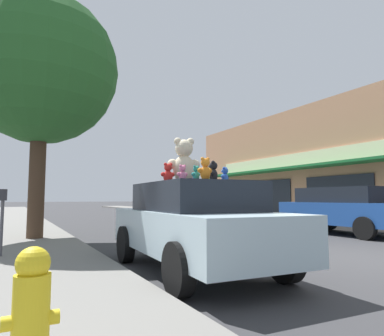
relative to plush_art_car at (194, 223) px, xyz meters
name	(u,v)px	position (x,y,z in m)	size (l,w,h in m)	color
ground_plane	(362,258)	(3.78, -0.49, -0.82)	(260.00, 260.00, 0.00)	#333335
sidewalk_near	(30,293)	(-2.59, -0.49, -0.74)	(2.79, 90.00, 0.17)	slate
plush_art_car	(194,223)	(0.00, 0.00, 0.00)	(2.09, 4.37, 1.53)	#ADC6D1
teddy_bear_giant	(184,161)	(-0.05, 0.30, 1.12)	(0.64, 0.44, 0.85)	beige
teddy_bear_black	(213,172)	(0.14, -0.41, 0.88)	(0.23, 0.25, 0.36)	black
teddy_bear_yellow	(211,176)	(0.65, 0.52, 0.87)	(0.25, 0.16, 0.34)	yellow
teddy_bear_orange	(205,169)	(-0.25, -0.82, 0.88)	(0.26, 0.16, 0.35)	orange
teddy_bear_red	(168,173)	(-0.39, 0.26, 0.88)	(0.26, 0.16, 0.36)	red
teddy_bear_brown	(189,178)	(0.13, 0.45, 0.82)	(0.15, 0.16, 0.23)	olive
teddy_bear_teal	(196,173)	(-0.30, -0.62, 0.83)	(0.18, 0.13, 0.24)	teal
teddy_bear_purple	(195,178)	(0.39, 0.71, 0.84)	(0.18, 0.19, 0.27)	purple
teddy_bear_blue	(225,175)	(0.65, 0.01, 0.86)	(0.23, 0.19, 0.31)	blue
teddy_bear_pink	(182,173)	(-0.42, -0.39, 0.84)	(0.20, 0.13, 0.27)	pink
parked_car_far_center	(344,209)	(7.56, 2.92, 0.07)	(1.99, 4.59, 1.64)	#1E4793
street_tree	(41,70)	(-2.23, 5.18, 4.14)	(4.33, 4.33, 6.99)	#473323
fire_hydrant	(31,311)	(-2.71, -2.91, -0.26)	(0.33, 0.22, 0.79)	yellow
parking_meter	(2,213)	(-2.99, 2.23, 0.15)	(0.14, 0.10, 1.27)	#4C4C51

